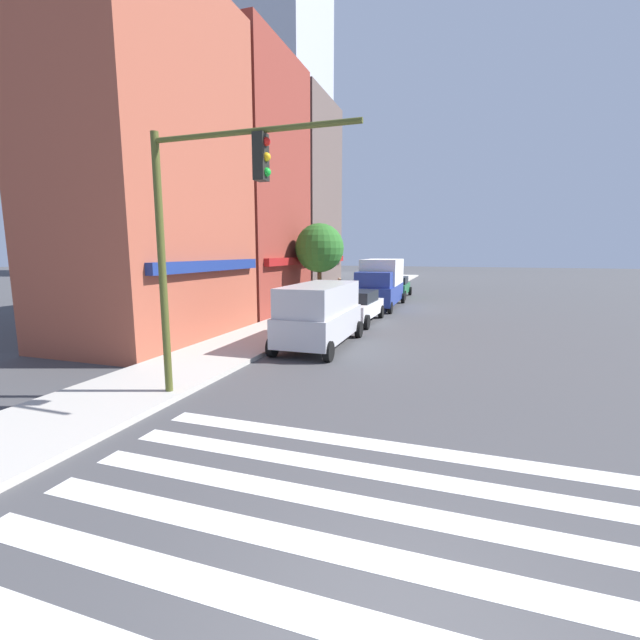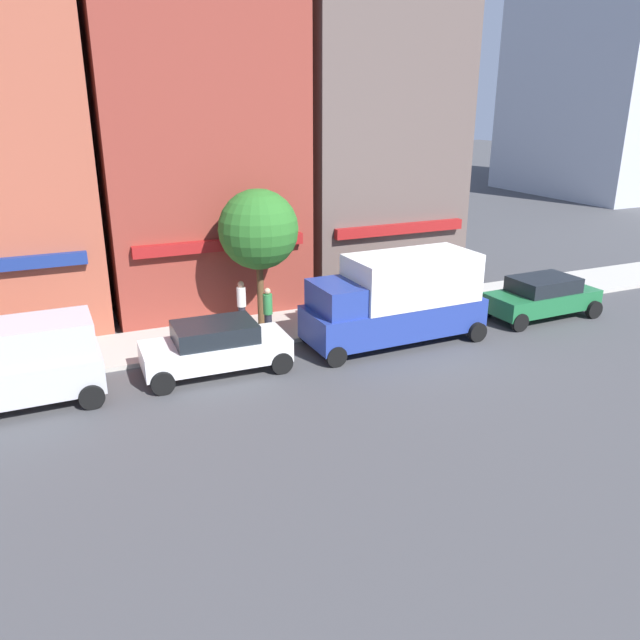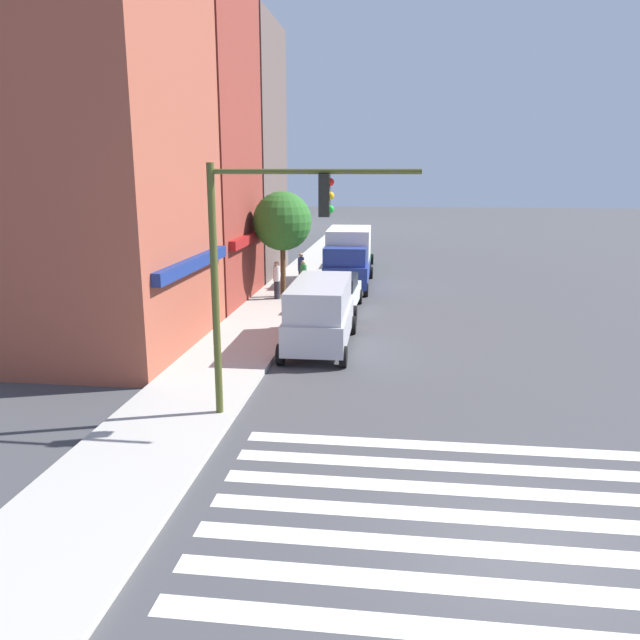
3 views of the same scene
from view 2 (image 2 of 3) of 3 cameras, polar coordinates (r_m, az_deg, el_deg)
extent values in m
cube|color=maroon|center=(24.79, -11.23, 17.15)|extent=(7.31, 5.00, 14.09)
cube|color=maroon|center=(22.73, -9.03, 6.79)|extent=(6.22, 0.30, 0.40)
cube|color=brown|center=(27.43, 4.77, 17.53)|extent=(6.77, 5.00, 14.00)
cube|color=maroon|center=(25.59, 7.36, 8.27)|extent=(5.76, 0.30, 0.40)
cube|color=#B7B7BC|center=(18.78, -26.92, -4.83)|extent=(5.02, 2.06, 1.00)
cylinder|color=black|center=(19.83, -20.61, -4.25)|extent=(0.68, 0.22, 0.68)
cylinder|color=black|center=(17.99, -20.14, -6.63)|extent=(0.68, 0.22, 0.68)
cube|color=white|center=(19.22, -9.50, -2.82)|extent=(4.44, 1.91, 0.70)
cube|color=black|center=(19.00, -9.60, -1.07)|extent=(2.46, 1.71, 0.55)
cylinder|color=black|center=(19.87, -15.12, -3.58)|extent=(0.68, 0.22, 0.68)
cylinder|color=black|center=(18.24, -14.18, -5.63)|extent=(0.68, 0.22, 0.68)
cylinder|color=black|center=(20.61, -5.27, -2.12)|extent=(0.68, 0.22, 0.68)
cylinder|color=black|center=(19.04, -3.52, -3.94)|extent=(0.68, 0.22, 0.68)
cube|color=navy|center=(21.39, 6.77, 0.21)|extent=(6.25, 2.35, 1.10)
cube|color=silver|center=(21.30, 8.36, 3.86)|extent=(4.39, 2.30, 1.60)
cube|color=navy|center=(20.17, 2.01, 2.14)|extent=(1.79, 2.13, 0.90)
cylinder|color=black|center=(21.35, -1.03, -1.25)|extent=(0.68, 0.22, 0.68)
cylinder|color=black|center=(19.49, 1.48, -3.35)|extent=(0.68, 0.22, 0.68)
cylinder|color=black|center=(23.83, 10.99, 0.61)|extent=(0.68, 0.22, 0.68)
cylinder|color=black|center=(22.17, 14.18, -1.07)|extent=(0.68, 0.22, 0.68)
cube|color=#1E6638|center=(25.25, 19.61, 1.73)|extent=(4.45, 1.93, 0.70)
cube|color=black|center=(25.08, 19.77, 3.09)|extent=(2.47, 1.73, 0.55)
cylinder|color=black|center=(24.85, 15.09, 1.07)|extent=(0.68, 0.22, 0.68)
cylinder|color=black|center=(23.56, 17.78, -0.20)|extent=(0.68, 0.22, 0.68)
cylinder|color=black|center=(27.18, 21.03, 1.99)|extent=(0.68, 0.22, 0.68)
cylinder|color=black|center=(26.00, 23.76, 0.88)|extent=(0.68, 0.22, 0.68)
cylinder|color=#23232D|center=(22.39, -7.13, 0.23)|extent=(0.26, 0.26, 0.85)
cylinder|color=silver|center=(22.15, -7.21, 2.12)|extent=(0.32, 0.32, 0.70)
sphere|color=tan|center=(22.02, -7.26, 3.27)|extent=(0.22, 0.22, 0.22)
cylinder|color=#23232D|center=(21.50, -4.75, -0.50)|extent=(0.26, 0.26, 0.85)
cylinder|color=#2D7A3D|center=(21.25, -4.80, 1.46)|extent=(0.32, 0.32, 0.70)
sphere|color=tan|center=(21.11, -4.84, 2.65)|extent=(0.22, 0.22, 0.22)
cylinder|color=#23232D|center=(22.83, 0.86, 0.77)|extent=(0.26, 0.26, 0.85)
cylinder|color=#2D4C9E|center=(22.60, 0.87, 2.63)|extent=(0.32, 0.32, 0.70)
sphere|color=tan|center=(22.47, 0.87, 3.75)|extent=(0.22, 0.22, 0.22)
cylinder|color=brown|center=(22.13, -5.46, 2.47)|extent=(0.24, 0.24, 2.62)
sphere|color=#286623|center=(21.58, -5.65, 8.25)|extent=(2.75, 2.75, 2.75)
camera|label=1|loc=(21.09, -74.15, -7.02)|focal=24.00mm
camera|label=3|loc=(26.86, -79.67, -0.60)|focal=35.00mm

